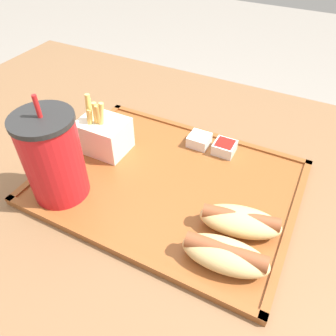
{
  "coord_description": "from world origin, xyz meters",
  "views": [
    {
      "loc": [
        -0.2,
        0.37,
        1.2
      ],
      "look_at": [
        -0.01,
        0.0,
        0.82
      ],
      "focal_mm": 35.0,
      "sensor_mm": 36.0,
      "label": 1
    }
  ],
  "objects": [
    {
      "name": "sauce_cup_mayo",
      "position": [
        -0.02,
        -0.12,
        0.8
      ],
      "size": [
        0.04,
        0.04,
        0.02
      ],
      "color": "silver",
      "rests_on": "food_tray"
    },
    {
      "name": "sauce_cup_ketchup",
      "position": [
        -0.07,
        -0.12,
        0.8
      ],
      "size": [
        0.04,
        0.04,
        0.02
      ],
      "color": "silver",
      "rests_on": "food_tray"
    },
    {
      "name": "hot_dog_near",
      "position": [
        -0.16,
        0.05,
        0.81
      ],
      "size": [
        0.13,
        0.08,
        0.04
      ],
      "color": "#DBB270",
      "rests_on": "food_tray"
    },
    {
      "name": "soda_cup",
      "position": [
        0.14,
        0.11,
        0.86
      ],
      "size": [
        0.1,
        0.1,
        0.19
      ],
      "color": "red",
      "rests_on": "food_tray"
    },
    {
      "name": "food_tray",
      "position": [
        -0.01,
        0.0,
        0.78
      ],
      "size": [
        0.44,
        0.34,
        0.01
      ],
      "color": "brown",
      "rests_on": "dining_table"
    },
    {
      "name": "dining_table",
      "position": [
        0.0,
        0.0,
        0.39
      ],
      "size": [
        1.3,
        0.85,
        0.78
      ],
      "color": "brown",
      "rests_on": "ground_plane"
    },
    {
      "name": "fries_carton",
      "position": [
        0.14,
        -0.02,
        0.82
      ],
      "size": [
        0.09,
        0.07,
        0.12
      ],
      "color": "silver",
      "rests_on": "food_tray"
    },
    {
      "name": "hot_dog_far",
      "position": [
        -0.16,
        0.11,
        0.81
      ],
      "size": [
        0.13,
        0.07,
        0.04
      ],
      "color": "#DBB270",
      "rests_on": "food_tray"
    }
  ]
}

